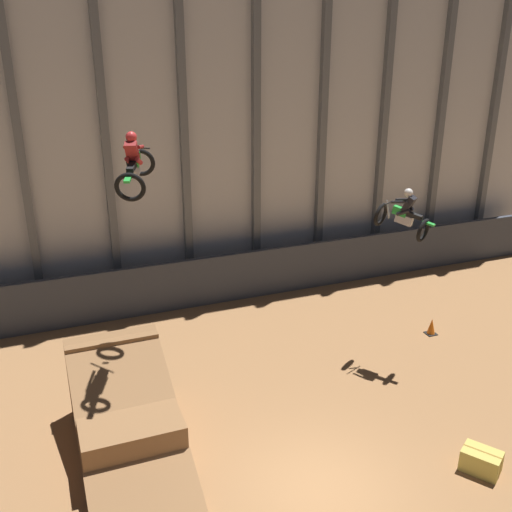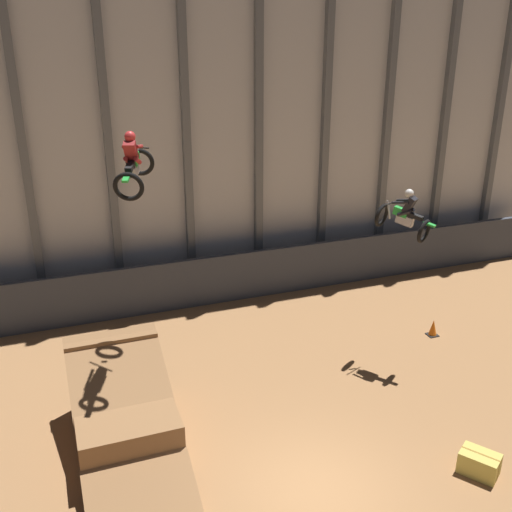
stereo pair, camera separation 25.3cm
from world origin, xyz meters
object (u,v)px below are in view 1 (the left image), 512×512
(rider_bike_right_air, at_px, (404,215))
(hay_bale_trackside, at_px, (481,461))
(rider_bike_left_air, at_px, (134,166))
(traffic_cone_near_ramp, at_px, (431,327))
(dirt_ramp, at_px, (124,412))

(rider_bike_right_air, bearing_deg, hay_bale_trackside, -131.51)
(rider_bike_left_air, bearing_deg, hay_bale_trackside, -15.93)
(rider_bike_left_air, height_order, hay_bale_trackside, rider_bike_left_air)
(traffic_cone_near_ramp, bearing_deg, rider_bike_right_air, -161.73)
(rider_bike_left_air, bearing_deg, dirt_ramp, -110.96)
(rider_bike_right_air, distance_m, hay_bale_trackside, 7.07)
(hay_bale_trackside, bearing_deg, traffic_cone_near_ramp, 63.65)
(rider_bike_left_air, height_order, rider_bike_right_air, rider_bike_left_air)
(rider_bike_right_air, xyz_separation_m, hay_bale_trackside, (-0.95, -5.40, -4.47))
(dirt_ramp, bearing_deg, traffic_cone_near_ramp, 9.40)
(rider_bike_left_air, relative_size, traffic_cone_near_ramp, 3.21)
(dirt_ramp, bearing_deg, rider_bike_left_air, 47.59)
(traffic_cone_near_ramp, distance_m, hay_bale_trackside, 6.78)
(rider_bike_left_air, height_order, traffic_cone_near_ramp, rider_bike_left_air)
(rider_bike_right_air, relative_size, hay_bale_trackside, 1.64)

